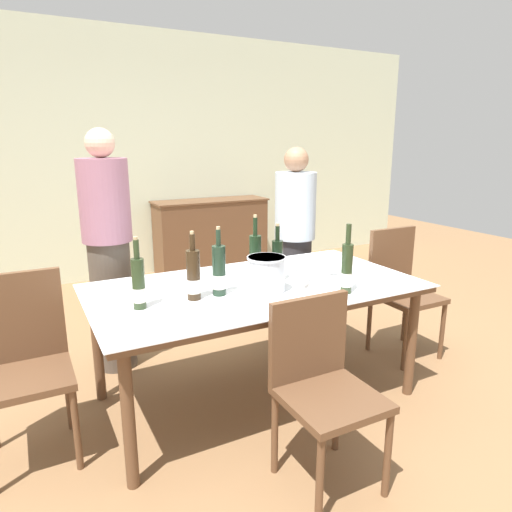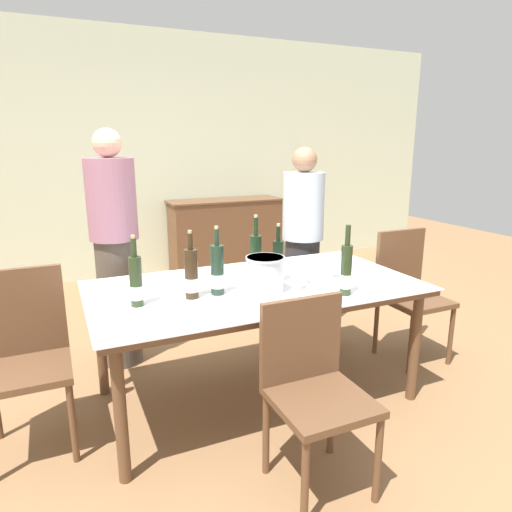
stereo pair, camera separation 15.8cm
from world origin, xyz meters
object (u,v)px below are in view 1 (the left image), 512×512
wine_bottle_1 (255,260)px  person_guest_left (295,243)px  chair_right_end (400,283)px  wine_bottle_3 (193,276)px  chair_left_end (24,355)px  chair_near_front (321,378)px  sideboard_cabinet (211,235)px  wine_glass_0 (330,260)px  ice_bucket (266,273)px  wine_glass_2 (302,268)px  wine_bottle_2 (347,269)px  dining_table (256,295)px  person_host (109,253)px  wine_glass_1 (303,285)px  wine_bottle_5 (219,272)px  wine_bottle_4 (277,262)px  wine_bottle_0 (139,284)px

wine_bottle_1 → person_guest_left: bearing=44.3°
chair_right_end → wine_bottle_3: bearing=-174.9°
chair_left_end → chair_near_front: size_ratio=1.08×
sideboard_cabinet → person_guest_left: bearing=-92.7°
wine_glass_0 → chair_near_front: wine_glass_0 is taller
ice_bucket → wine_bottle_3: (-0.41, 0.06, 0.02)m
wine_bottle_3 → wine_glass_2: 0.68m
wine_bottle_2 → wine_glass_2: bearing=113.2°
chair_near_front → wine_bottle_1: bearing=84.3°
dining_table → wine_bottle_3: (-0.41, -0.06, 0.19)m
dining_table → person_host: size_ratio=1.17×
ice_bucket → wine_glass_1: bearing=-71.8°
wine_glass_0 → chair_right_end: 0.84m
wine_bottle_3 → wine_bottle_5: bearing=0.9°
ice_bucket → wine_bottle_3: 0.42m
wine_glass_2 → chair_near_front: (-0.32, -0.67, -0.32)m
wine_glass_2 → wine_bottle_1: bearing=149.3°
wine_bottle_1 → wine_bottle_2: wine_bottle_1 is taller
chair_left_end → person_guest_left: 2.16m
wine_bottle_3 → wine_glass_0: bearing=-0.0°
wine_bottle_4 → chair_left_end: bearing=176.8°
chair_near_front → wine_bottle_0: bearing=133.6°
dining_table → wine_glass_2: (0.27, -0.09, 0.15)m
wine_bottle_3 → person_guest_left: bearing=35.6°
wine_glass_1 → person_guest_left: 1.35m
sideboard_cabinet → dining_table: sideboard_cabinet is taller
wine_bottle_2 → wine_bottle_3: wine_bottle_2 is taller
wine_bottle_0 → chair_right_end: (1.98, 0.15, -0.33)m
chair_left_end → person_guest_left: (2.04, 0.69, 0.23)m
wine_glass_1 → ice_bucket: bearing=108.2°
wine_bottle_0 → wine_bottle_1: (0.74, 0.12, 0.01)m
wine_bottle_0 → person_guest_left: bearing=29.9°
wine_glass_0 → chair_left_end: 1.80m
wine_bottle_3 → wine_bottle_4: size_ratio=1.05×
dining_table → person_host: bearing=129.8°
wine_bottle_5 → sideboard_cabinet: bearing=68.7°
dining_table → wine_glass_2: size_ratio=14.01×
wine_glass_0 → person_guest_left: (0.27, 0.85, -0.08)m
wine_glass_1 → wine_bottle_0: bearing=158.4°
ice_bucket → wine_bottle_1: wine_bottle_1 is taller
wine_bottle_4 → wine_bottle_5: (-0.41, -0.07, 0.01)m
dining_table → wine_bottle_3: 0.46m
wine_bottle_3 → wine_glass_2: (0.68, -0.02, -0.04)m
dining_table → wine_glass_1: 0.42m
wine_bottle_2 → wine_bottle_4: wine_bottle_2 is taller
wine_bottle_4 → ice_bucket: bearing=-137.7°
wine_bottle_0 → wine_bottle_5: 0.45m
sideboard_cabinet → wine_bottle_1: wine_bottle_1 is taller
ice_bucket → wine_bottle_5: size_ratio=0.57×
person_guest_left → wine_bottle_1: bearing=-135.7°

